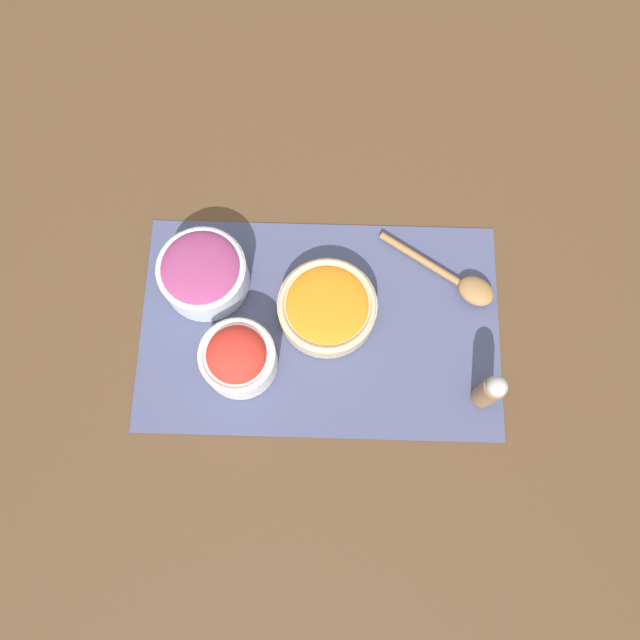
% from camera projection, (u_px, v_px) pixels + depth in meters
% --- Properties ---
extents(ground_plane, '(3.00, 3.00, 0.00)m').
position_uv_depth(ground_plane, '(320.00, 326.00, 1.02)').
color(ground_plane, '#513823').
extents(placemat, '(0.58, 0.36, 0.00)m').
position_uv_depth(placemat, '(320.00, 326.00, 1.02)').
color(placemat, '#474C70').
rests_on(placemat, ground_plane).
extents(carrot_bowl, '(0.16, 0.16, 0.05)m').
position_uv_depth(carrot_bowl, '(327.00, 307.00, 1.00)').
color(carrot_bowl, '#C6B28E').
rests_on(carrot_bowl, placemat).
extents(tomato_bowl, '(0.12, 0.12, 0.09)m').
position_uv_depth(tomato_bowl, '(238.00, 357.00, 0.95)').
color(tomato_bowl, white).
rests_on(tomato_bowl, placemat).
extents(onion_bowl, '(0.14, 0.14, 0.08)m').
position_uv_depth(onion_bowl, '(203.00, 272.00, 1.00)').
color(onion_bowl, silver).
rests_on(onion_bowl, placemat).
extents(wooden_spoon, '(0.20, 0.14, 0.03)m').
position_uv_depth(wooden_spoon, '(463.00, 283.00, 1.02)').
color(wooden_spoon, '#9E7042').
rests_on(wooden_spoon, placemat).
extents(pepper_shaker, '(0.03, 0.03, 0.10)m').
position_uv_depth(pepper_shaker, '(490.00, 391.00, 0.93)').
color(pepper_shaker, olive).
rests_on(pepper_shaker, placemat).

